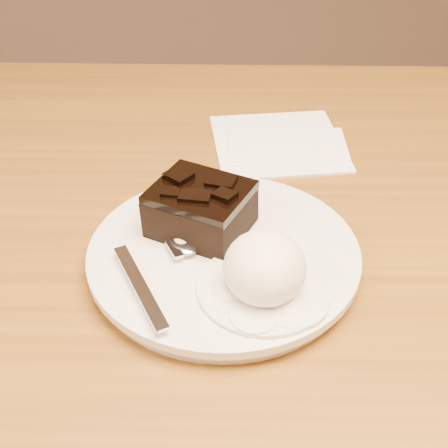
{
  "coord_description": "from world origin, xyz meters",
  "views": [
    {
      "loc": [
        -0.02,
        -0.48,
        1.12
      ],
      "look_at": [
        -0.03,
        -0.05,
        0.79
      ],
      "focal_mm": 50.22,
      "sensor_mm": 36.0,
      "label": 1
    }
  ],
  "objects_px": {
    "brownie": "(201,212)",
    "ice_cream_scoop": "(265,267)",
    "plate": "(224,258)",
    "spoon": "(183,243)",
    "napkin": "(278,142)"
  },
  "relations": [
    {
      "from": "plate",
      "to": "ice_cream_scoop",
      "type": "bearing_deg",
      "value": -56.88
    },
    {
      "from": "plate",
      "to": "spoon",
      "type": "distance_m",
      "value": 0.04
    },
    {
      "from": "plate",
      "to": "napkin",
      "type": "relative_size",
      "value": 1.63
    },
    {
      "from": "spoon",
      "to": "napkin",
      "type": "xyz_separation_m",
      "value": [
        0.1,
        0.22,
        -0.02
      ]
    },
    {
      "from": "plate",
      "to": "ice_cream_scoop",
      "type": "height_order",
      "value": "ice_cream_scoop"
    },
    {
      "from": "ice_cream_scoop",
      "to": "plate",
      "type": "bearing_deg",
      "value": 123.12
    },
    {
      "from": "plate",
      "to": "spoon",
      "type": "height_order",
      "value": "spoon"
    },
    {
      "from": "brownie",
      "to": "plate",
      "type": "bearing_deg",
      "value": -53.76
    },
    {
      "from": "plate",
      "to": "brownie",
      "type": "height_order",
      "value": "brownie"
    },
    {
      "from": "napkin",
      "to": "spoon",
      "type": "bearing_deg",
      "value": -113.56
    },
    {
      "from": "plate",
      "to": "brownie",
      "type": "distance_m",
      "value": 0.05
    },
    {
      "from": "brownie",
      "to": "spoon",
      "type": "height_order",
      "value": "brownie"
    },
    {
      "from": "brownie",
      "to": "spoon",
      "type": "relative_size",
      "value": 0.51
    },
    {
      "from": "brownie",
      "to": "ice_cream_scoop",
      "type": "distance_m",
      "value": 0.1
    },
    {
      "from": "ice_cream_scoop",
      "to": "spoon",
      "type": "bearing_deg",
      "value": 142.45
    }
  ]
}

